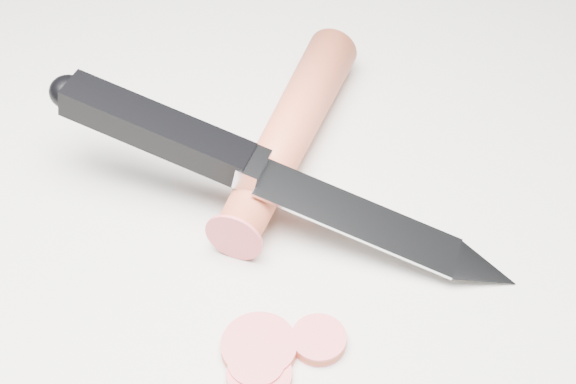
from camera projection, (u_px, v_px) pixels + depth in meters
name	position (u px, v px, depth m)	size (l,w,h in m)	color
ground	(245.00, 274.00, 0.47)	(2.40, 2.40, 0.00)	beige
carrot	(289.00, 132.00, 0.53)	(0.03, 0.03, 0.19)	#D7502E
carrot_slice_1	(259.00, 375.00, 0.42)	(0.03, 0.03, 0.01)	#E55057
carrot_slice_2	(259.00, 347.00, 0.43)	(0.04, 0.04, 0.01)	#E55057
carrot_slice_3	(257.00, 364.00, 0.42)	(0.03, 0.03, 0.01)	#E55057
carrot_slice_4	(319.00, 340.00, 0.43)	(0.03, 0.03, 0.01)	#E55057
kitchen_knife	(279.00, 175.00, 0.47)	(0.25, 0.22, 0.07)	#B7B9BE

